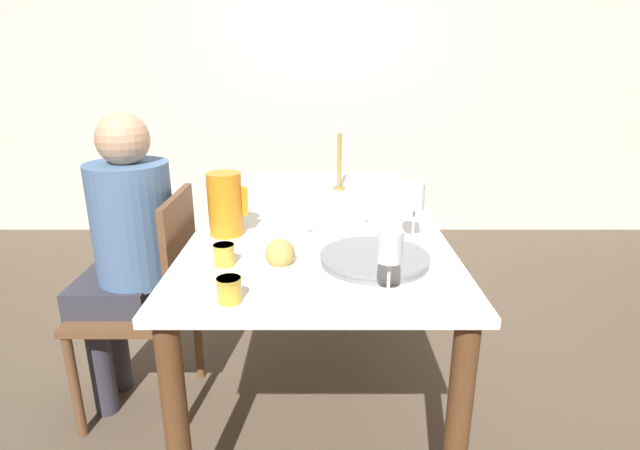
{
  "coord_description": "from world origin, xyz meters",
  "views": [
    {
      "loc": [
        0.01,
        -1.93,
        1.37
      ],
      "look_at": [
        0.0,
        -0.25,
        0.81
      ],
      "focal_mm": 28.0,
      "sensor_mm": 36.0,
      "label": 1
    }
  ],
  "objects_px": {
    "red_pitcher": "(228,204)",
    "jam_jar_red": "(231,288)",
    "person_seated": "(129,241)",
    "teacup_near_person": "(299,228)",
    "wine_glass_juice": "(392,251)",
    "teacup_across": "(356,218)",
    "serving_tray": "(377,259)",
    "chair_person_side": "(154,298)",
    "jam_jar_amber": "(226,254)",
    "wine_glass_water": "(417,199)",
    "candlestick_tall": "(342,164)",
    "bread_plate": "(282,258)"
  },
  "relations": [
    {
      "from": "person_seated",
      "to": "teacup_near_person",
      "type": "distance_m",
      "value": 0.66
    },
    {
      "from": "person_seated",
      "to": "red_pitcher",
      "type": "distance_m",
      "value": 0.44
    },
    {
      "from": "wine_glass_water",
      "to": "bread_plate",
      "type": "distance_m",
      "value": 0.51
    },
    {
      "from": "chair_person_side",
      "to": "person_seated",
      "type": "xyz_separation_m",
      "value": [
        -0.09,
        0.04,
        0.22
      ]
    },
    {
      "from": "person_seated",
      "to": "chair_person_side",
      "type": "bearing_deg",
      "value": -113.46
    },
    {
      "from": "person_seated",
      "to": "serving_tray",
      "type": "height_order",
      "value": "person_seated"
    },
    {
      "from": "red_pitcher",
      "to": "candlestick_tall",
      "type": "xyz_separation_m",
      "value": [
        0.43,
        0.66,
        0.01
      ]
    },
    {
      "from": "teacup_near_person",
      "to": "teacup_across",
      "type": "xyz_separation_m",
      "value": [
        0.22,
        0.12,
        0.0
      ]
    },
    {
      "from": "red_pitcher",
      "to": "wine_glass_water",
      "type": "relative_size",
      "value": 1.08
    },
    {
      "from": "wine_glass_water",
      "to": "serving_tray",
      "type": "xyz_separation_m",
      "value": [
        -0.15,
        -0.19,
        -0.14
      ]
    },
    {
      "from": "person_seated",
      "to": "jam_jar_red",
      "type": "relative_size",
      "value": 17.56
    },
    {
      "from": "person_seated",
      "to": "candlestick_tall",
      "type": "bearing_deg",
      "value": -54.18
    },
    {
      "from": "teacup_near_person",
      "to": "bread_plate",
      "type": "relative_size",
      "value": 0.72
    },
    {
      "from": "wine_glass_juice",
      "to": "chair_person_side",
      "type": "bearing_deg",
      "value": 146.13
    },
    {
      "from": "person_seated",
      "to": "teacup_across",
      "type": "relative_size",
      "value": 8.47
    },
    {
      "from": "teacup_near_person",
      "to": "red_pitcher",
      "type": "bearing_deg",
      "value": 178.03
    },
    {
      "from": "serving_tray",
      "to": "jam_jar_red",
      "type": "height_order",
      "value": "jam_jar_red"
    },
    {
      "from": "chair_person_side",
      "to": "teacup_across",
      "type": "height_order",
      "value": "chair_person_side"
    },
    {
      "from": "wine_glass_juice",
      "to": "jam_jar_amber",
      "type": "relative_size",
      "value": 2.92
    },
    {
      "from": "wine_glass_water",
      "to": "serving_tray",
      "type": "bearing_deg",
      "value": -128.45
    },
    {
      "from": "red_pitcher",
      "to": "bread_plate",
      "type": "relative_size",
      "value": 1.17
    },
    {
      "from": "wine_glass_juice",
      "to": "bread_plate",
      "type": "height_order",
      "value": "wine_glass_juice"
    },
    {
      "from": "wine_glass_water",
      "to": "chair_person_side",
      "type": "bearing_deg",
      "value": 173.74
    },
    {
      "from": "wine_glass_water",
      "to": "jam_jar_amber",
      "type": "height_order",
      "value": "wine_glass_water"
    },
    {
      "from": "red_pitcher",
      "to": "wine_glass_juice",
      "type": "xyz_separation_m",
      "value": [
        0.52,
        -0.53,
        0.03
      ]
    },
    {
      "from": "serving_tray",
      "to": "bread_plate",
      "type": "bearing_deg",
      "value": -175.27
    },
    {
      "from": "person_seated",
      "to": "serving_tray",
      "type": "xyz_separation_m",
      "value": [
        0.91,
        -0.34,
        0.06
      ]
    },
    {
      "from": "chair_person_side",
      "to": "red_pitcher",
      "type": "bearing_deg",
      "value": -94.46
    },
    {
      "from": "red_pitcher",
      "to": "teacup_near_person",
      "type": "relative_size",
      "value": 1.63
    },
    {
      "from": "wine_glass_water",
      "to": "teacup_near_person",
      "type": "height_order",
      "value": "wine_glass_water"
    },
    {
      "from": "wine_glass_water",
      "to": "person_seated",
      "type": "bearing_deg",
      "value": 172.27
    },
    {
      "from": "teacup_near_person",
      "to": "serving_tray",
      "type": "distance_m",
      "value": 0.37
    },
    {
      "from": "person_seated",
      "to": "jam_jar_red",
      "type": "xyz_separation_m",
      "value": [
        0.5,
        -0.6,
        0.09
      ]
    },
    {
      "from": "chair_person_side",
      "to": "jam_jar_red",
      "type": "bearing_deg",
      "value": -143.46
    },
    {
      "from": "teacup_near_person",
      "to": "wine_glass_water",
      "type": "bearing_deg",
      "value": -10.27
    },
    {
      "from": "teacup_near_person",
      "to": "bread_plate",
      "type": "xyz_separation_m",
      "value": [
        -0.04,
        -0.29,
        0.0
      ]
    },
    {
      "from": "chair_person_side",
      "to": "teacup_near_person",
      "type": "distance_m",
      "value": 0.64
    },
    {
      "from": "bread_plate",
      "to": "jam_jar_amber",
      "type": "height_order",
      "value": "bread_plate"
    },
    {
      "from": "teacup_near_person",
      "to": "jam_jar_amber",
      "type": "relative_size",
      "value": 2.07
    },
    {
      "from": "red_pitcher",
      "to": "person_seated",
      "type": "bearing_deg",
      "value": 171.22
    },
    {
      "from": "serving_tray",
      "to": "wine_glass_juice",
      "type": "bearing_deg",
      "value": -88.1
    },
    {
      "from": "serving_tray",
      "to": "jam_jar_red",
      "type": "relative_size",
      "value": 5.05
    },
    {
      "from": "red_pitcher",
      "to": "jam_jar_red",
      "type": "height_order",
      "value": "red_pitcher"
    },
    {
      "from": "candlestick_tall",
      "to": "person_seated",
      "type": "bearing_deg",
      "value": -144.18
    },
    {
      "from": "wine_glass_water",
      "to": "teacup_across",
      "type": "relative_size",
      "value": 1.51
    },
    {
      "from": "chair_person_side",
      "to": "wine_glass_water",
      "type": "height_order",
      "value": "wine_glass_water"
    },
    {
      "from": "teacup_near_person",
      "to": "jam_jar_red",
      "type": "height_order",
      "value": "jam_jar_red"
    },
    {
      "from": "red_pitcher",
      "to": "teacup_near_person",
      "type": "bearing_deg",
      "value": -1.97
    },
    {
      "from": "person_seated",
      "to": "wine_glass_juice",
      "type": "bearing_deg",
      "value": -122.98
    },
    {
      "from": "red_pitcher",
      "to": "jam_jar_amber",
      "type": "xyz_separation_m",
      "value": [
        0.04,
        -0.29,
        -0.08
      ]
    }
  ]
}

